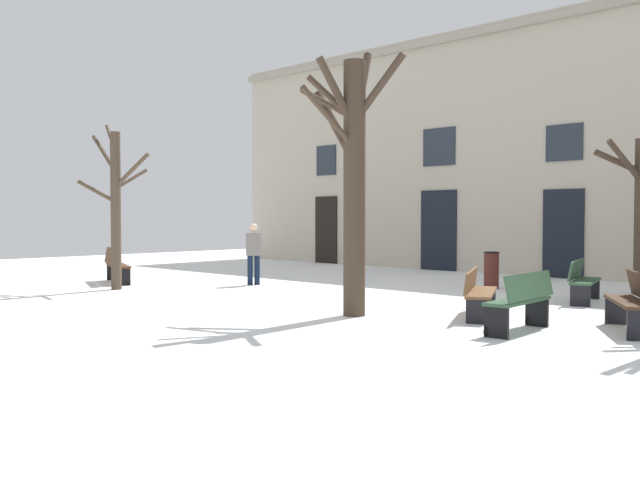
{
  "coord_description": "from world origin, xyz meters",
  "views": [
    {
      "loc": [
        11.03,
        -9.52,
        1.76
      ],
      "look_at": [
        0.0,
        1.92,
        1.23
      ],
      "focal_mm": 39.05,
      "sensor_mm": 36.0,
      "label": 1
    }
  ],
  "objects_px": {
    "bench_by_litter_bin": "(583,280)",
    "bench_facing_shops": "(479,292)",
    "bench_back_to_back_left": "(521,301)",
    "tree_left_of_center": "(115,202)",
    "tree_foreground": "(352,171)",
    "bench_back_to_back_right": "(633,301)",
    "person_strolling": "(254,251)",
    "litter_bin": "(491,270)",
    "bench_far_corner": "(116,264)",
    "streetlamp": "(358,192)"
  },
  "relations": [
    {
      "from": "bench_facing_shops",
      "to": "bench_far_corner",
      "type": "relative_size",
      "value": 0.98
    },
    {
      "from": "streetlamp",
      "to": "bench_back_to_back_left",
      "type": "height_order",
      "value": "streetlamp"
    },
    {
      "from": "tree_foreground",
      "to": "person_strolling",
      "type": "distance_m",
      "value": 6.22
    },
    {
      "from": "tree_foreground",
      "to": "bench_far_corner",
      "type": "xyz_separation_m",
      "value": [
        -8.57,
        0.22,
        -2.08
      ]
    },
    {
      "from": "bench_facing_shops",
      "to": "bench_back_to_back_right",
      "type": "bearing_deg",
      "value": -112.45
    },
    {
      "from": "tree_left_of_center",
      "to": "tree_foreground",
      "type": "height_order",
      "value": "tree_foreground"
    },
    {
      "from": "tree_left_of_center",
      "to": "bench_back_to_back_left",
      "type": "xyz_separation_m",
      "value": [
        10.15,
        1.03,
        -1.64
      ]
    },
    {
      "from": "bench_back_to_back_right",
      "to": "bench_far_corner",
      "type": "bearing_deg",
      "value": -115.99
    },
    {
      "from": "bench_back_to_back_right",
      "to": "bench_by_litter_bin",
      "type": "bearing_deg",
      "value": -177.94
    },
    {
      "from": "bench_back_to_back_left",
      "to": "bench_facing_shops",
      "type": "height_order",
      "value": "bench_back_to_back_left"
    },
    {
      "from": "bench_facing_shops",
      "to": "bench_back_to_back_right",
      "type": "distance_m",
      "value": 2.58
    },
    {
      "from": "tree_left_of_center",
      "to": "bench_facing_shops",
      "type": "distance_m",
      "value": 9.19
    },
    {
      "from": "bench_back_to_back_right",
      "to": "person_strolling",
      "type": "xyz_separation_m",
      "value": [
        -9.76,
        0.77,
        0.39
      ]
    },
    {
      "from": "litter_bin",
      "to": "bench_back_to_back_right",
      "type": "relative_size",
      "value": 0.54
    },
    {
      "from": "bench_back_to_back_left",
      "to": "person_strolling",
      "type": "distance_m",
      "value": 8.78
    },
    {
      "from": "tree_foreground",
      "to": "litter_bin",
      "type": "bearing_deg",
      "value": 95.89
    },
    {
      "from": "tree_left_of_center",
      "to": "bench_back_to_back_left",
      "type": "bearing_deg",
      "value": 5.79
    },
    {
      "from": "tree_left_of_center",
      "to": "streetlamp",
      "type": "relative_size",
      "value": 0.98
    },
    {
      "from": "tree_foreground",
      "to": "streetlamp",
      "type": "bearing_deg",
      "value": 130.31
    },
    {
      "from": "tree_foreground",
      "to": "bench_facing_shops",
      "type": "xyz_separation_m",
      "value": [
        1.7,
        1.43,
        -2.13
      ]
    },
    {
      "from": "bench_facing_shops",
      "to": "bench_far_corner",
      "type": "xyz_separation_m",
      "value": [
        -10.28,
        -1.21,
        0.05
      ]
    },
    {
      "from": "bench_by_litter_bin",
      "to": "bench_facing_shops",
      "type": "bearing_deg",
      "value": 156.29
    },
    {
      "from": "bench_facing_shops",
      "to": "bench_far_corner",
      "type": "bearing_deg",
      "value": 70.27
    },
    {
      "from": "tree_left_of_center",
      "to": "bench_facing_shops",
      "type": "relative_size",
      "value": 2.21
    },
    {
      "from": "litter_bin",
      "to": "bench_far_corner",
      "type": "relative_size",
      "value": 0.47
    },
    {
      "from": "bench_far_corner",
      "to": "tree_foreground",
      "type": "bearing_deg",
      "value": -159.17
    },
    {
      "from": "bench_far_corner",
      "to": "litter_bin",
      "type": "bearing_deg",
      "value": -122.49
    },
    {
      "from": "person_strolling",
      "to": "bench_back_to_back_left",
      "type": "bearing_deg",
      "value": -67.18
    },
    {
      "from": "streetlamp",
      "to": "bench_far_corner",
      "type": "bearing_deg",
      "value": -103.72
    },
    {
      "from": "tree_foreground",
      "to": "bench_far_corner",
      "type": "distance_m",
      "value": 8.83
    },
    {
      "from": "person_strolling",
      "to": "bench_back_to_back_right",
      "type": "bearing_deg",
      "value": -58.69
    },
    {
      "from": "tree_left_of_center",
      "to": "tree_foreground",
      "type": "distance_m",
      "value": 7.14
    },
    {
      "from": "tree_foreground",
      "to": "tree_left_of_center",
      "type": "bearing_deg",
      "value": -175.02
    },
    {
      "from": "tree_left_of_center",
      "to": "bench_by_litter_bin",
      "type": "relative_size",
      "value": 2.43
    },
    {
      "from": "tree_foreground",
      "to": "bench_back_to_back_right",
      "type": "distance_m",
      "value": 5.03
    },
    {
      "from": "bench_facing_shops",
      "to": "bench_by_litter_bin",
      "type": "xyz_separation_m",
      "value": [
        0.46,
        3.28,
        0.01
      ]
    },
    {
      "from": "litter_bin",
      "to": "person_strolling",
      "type": "bearing_deg",
      "value": -144.66
    },
    {
      "from": "litter_bin",
      "to": "bench_facing_shops",
      "type": "distance_m",
      "value": 4.98
    },
    {
      "from": "person_strolling",
      "to": "bench_by_litter_bin",
      "type": "bearing_deg",
      "value": -37.26
    },
    {
      "from": "bench_back_to_back_left",
      "to": "bench_back_to_back_right",
      "type": "distance_m",
      "value": 1.71
    },
    {
      "from": "bench_back_to_back_left",
      "to": "bench_by_litter_bin",
      "type": "relative_size",
      "value": 0.94
    },
    {
      "from": "bench_back_to_back_left",
      "to": "bench_back_to_back_right",
      "type": "height_order",
      "value": "bench_back_to_back_left"
    },
    {
      "from": "bench_facing_shops",
      "to": "bench_back_to_back_right",
      "type": "height_order",
      "value": "bench_back_to_back_right"
    },
    {
      "from": "streetlamp",
      "to": "bench_far_corner",
      "type": "xyz_separation_m",
      "value": [
        -1.88,
        -7.68,
        -2.07
      ]
    },
    {
      "from": "streetlamp",
      "to": "bench_back_to_back_right",
      "type": "bearing_deg",
      "value": -29.8
    },
    {
      "from": "bench_back_to_back_left",
      "to": "bench_far_corner",
      "type": "relative_size",
      "value": 0.83
    },
    {
      "from": "bench_back_to_back_right",
      "to": "person_strolling",
      "type": "relative_size",
      "value": 1.06
    },
    {
      "from": "tree_left_of_center",
      "to": "bench_far_corner",
      "type": "distance_m",
      "value": 2.35
    },
    {
      "from": "tree_foreground",
      "to": "bench_back_to_back_right",
      "type": "bearing_deg",
      "value": 20.67
    },
    {
      "from": "litter_bin",
      "to": "bench_back_to_back_left",
      "type": "relative_size",
      "value": 0.57
    }
  ]
}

